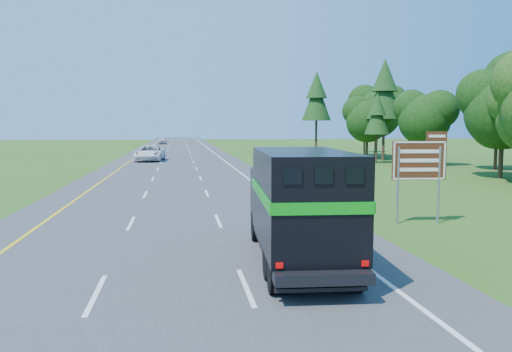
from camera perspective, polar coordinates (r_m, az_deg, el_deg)
The scene contains 9 objects.
ground at distance 10.94m, azimuth -9.65°, elevation -16.30°, with size 300.00×300.00×0.00m, color #2E5516.
road at distance 60.28m, azimuth -8.96°, elevation 1.75°, with size 15.00×260.00×0.04m, color #38383A.
lane_markings at distance 60.28m, azimuth -8.96°, elevation 1.77°, with size 11.15×260.00×0.01m.
tree_wall_right at distance 47.75m, azimuth 24.14°, elevation 7.49°, with size 16.00×100.00×12.00m, color black, non-canonical shape.
horse_truck at distance 14.68m, azimuth 4.89°, elevation -3.12°, with size 2.89×7.74×3.36m.
white_suv at distance 60.01m, azimuth -12.03°, elevation 2.58°, with size 3.07×6.66×1.85m, color silver.
far_car at distance 117.59m, azimuth -10.64°, elevation 4.00°, with size 1.87×4.64×1.58m, color #B1B1B8.
exit_sign at distance 21.92m, azimuth 18.24°, elevation 1.31°, with size 2.28×0.33×3.88m.
delineator at distance 32.33m, azimuth 6.74°, elevation -0.67°, with size 0.08×0.04×0.98m.
Camera 1 is at (0.22, -10.15, 4.08)m, focal length 35.00 mm.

